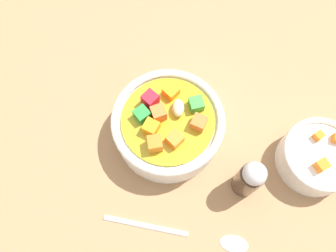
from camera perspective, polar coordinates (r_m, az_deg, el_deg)
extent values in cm
cube|color=#9E754F|center=(50.73, 0.00, -1.55)|extent=(140.00, 140.00, 2.00)
cylinder|color=white|center=(47.56, 0.00, -0.20)|extent=(15.12, 15.12, 4.75)
torus|color=white|center=(45.03, 0.00, 1.02)|extent=(15.33, 15.33, 1.12)
cylinder|color=#AD981E|center=(45.16, 0.00, 0.95)|extent=(12.65, 12.65, 0.40)
cube|color=orange|center=(44.34, -1.61, 2.21)|extent=(2.54, 2.54, 1.89)
cube|color=orange|center=(43.23, 1.14, -2.23)|extent=(2.31, 2.31, 1.54)
cube|color=orange|center=(45.95, 0.51, 5.86)|extent=(2.30, 2.30, 1.37)
ellipsoid|color=beige|center=(44.77, 1.73, 3.05)|extent=(2.96, 2.51, 1.63)
cube|color=orange|center=(42.77, -1.79, -3.16)|extent=(2.50, 2.50, 2.00)
cube|color=#288A38|center=(44.54, -4.42, 1.97)|extent=(2.41, 2.41, 1.60)
cube|color=orange|center=(44.13, 5.23, 0.57)|extent=(1.80, 1.80, 1.63)
cube|color=green|center=(45.22, 4.80, 3.72)|extent=(2.53, 2.53, 1.50)
cube|color=orange|center=(43.76, -2.87, -0.22)|extent=(1.90, 1.90, 1.66)
cube|color=red|center=(45.11, -3.01, 4.49)|extent=(2.27, 2.27, 2.04)
cylinder|color=silver|center=(46.74, -3.80, -16.42)|extent=(3.35, 11.31, 0.72)
ellipsoid|color=silver|center=(47.24, 11.14, -18.93)|extent=(3.04, 4.21, 0.87)
cylinder|color=white|center=(50.81, 23.68, -4.95)|extent=(10.15, 10.15, 3.98)
torus|color=white|center=(48.88, 24.65, -4.23)|extent=(10.25, 10.25, 0.81)
cube|color=orange|center=(47.74, 24.51, -6.04)|extent=(2.04, 2.04, 1.46)
cube|color=orange|center=(49.08, 24.05, -1.53)|extent=(1.53, 1.53, 1.13)
cylinder|color=#4C3828|center=(45.85, 13.28, -8.90)|extent=(3.30, 3.30, 6.29)
sphere|color=silver|center=(42.16, 14.42, -7.78)|extent=(2.97, 2.97, 2.97)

